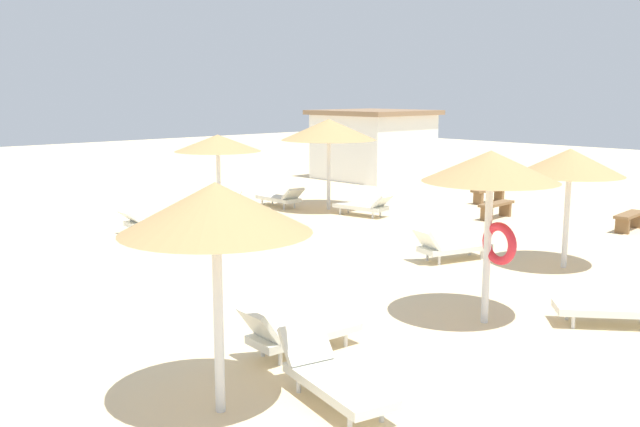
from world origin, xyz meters
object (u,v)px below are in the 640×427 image
lounger_4 (618,307)px  parasol_3 (570,163)px  parasol_0 (218,143)px  parasol_2 (329,130)px  lounger_1 (332,377)px  lounger_0 (153,221)px  lounger_6 (297,332)px  lounger_7 (364,206)px  bench_0 (630,218)px  lounger_3 (450,247)px  bench_1 (496,207)px  bench_2 (489,193)px  lounger_5 (224,203)px  parasol_1 (216,209)px  lounger_2 (281,198)px  parasol_4 (491,169)px  beach_cabana (373,144)px

lounger_4 → parasol_3: bearing=129.9°
parasol_0 → parasol_2: parasol_2 is taller
lounger_1 → lounger_0: bearing=160.4°
lounger_6 → lounger_7: bearing=128.4°
parasol_2 → lounger_4: parasol_2 is taller
lounger_0 → bench_0: (8.84, 9.69, 0.03)m
parasol_3 → lounger_3: bearing=-148.3°
lounger_0 → bench_1: size_ratio=1.27×
parasol_2 → bench_2: bearing=60.6°
lounger_5 → bench_0: lounger_5 is taller
parasol_1 → parasol_3: parasol_1 is taller
lounger_3 → lounger_6: lounger_6 is taller
lounger_5 → bench_1: (6.52, 5.37, 0.04)m
parasol_0 → lounger_2: size_ratio=1.35×
bench_1 → lounger_6: bearing=-70.2°
parasol_2 → parasol_4: size_ratio=1.07×
parasol_4 → bench_1: bearing=121.8°
lounger_3 → lounger_7: (-5.34, 2.84, -0.01)m
parasol_3 → lounger_7: size_ratio=1.33×
parasol_4 → lounger_1: bearing=-83.6°
lounger_6 → bench_0: size_ratio=1.24×
lounger_1 → lounger_3: 7.94m
parasol_1 → lounger_4: bearing=74.0°
bench_0 → bench_2: size_ratio=1.00×
lounger_5 → bench_2: size_ratio=1.25×
lounger_6 → parasol_2: bearing=133.9°
lounger_3 → lounger_4: 4.92m
lounger_4 → lounger_6: lounger_6 is taller
lounger_0 → lounger_2: bearing=99.1°
lounger_2 → lounger_6: (10.34, -8.42, 0.01)m
lounger_0 → lounger_5: lounger_0 is taller
lounger_1 → bench_1: 13.85m
beach_cabana → parasol_3: bearing=-32.9°
parasol_4 → lounger_7: size_ratio=1.46×
beach_cabana → lounger_5: bearing=-74.2°
parasol_4 → lounger_0: (-10.59, -0.05, -2.25)m
parasol_0 → parasol_2: bearing=81.7°
lounger_5 → lounger_6: bearing=-30.9°
lounger_0 → bench_2: size_ratio=1.26×
lounger_0 → parasol_0: bearing=89.6°
lounger_5 → lounger_4: bearing=-7.6°
parasol_0 → lounger_3: parasol_0 is taller
parasol_3 → bench_1: (-4.40, 4.16, -1.96)m
lounger_1 → beach_cabana: (-15.15, 17.33, 1.20)m
lounger_2 → lounger_3: size_ratio=0.98×
beach_cabana → lounger_6: bearing=-50.5°
lounger_4 → lounger_2: bearing=163.8°
lounger_2 → beach_cabana: size_ratio=0.43×
bench_0 → bench_1: size_ratio=1.01×
lounger_5 → lounger_2: bearing=78.1°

